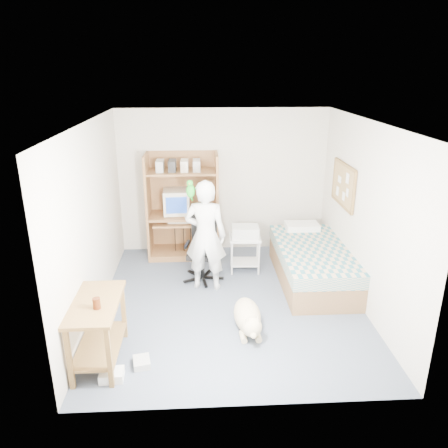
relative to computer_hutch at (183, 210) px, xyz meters
name	(u,v)px	position (x,y,z in m)	size (l,w,h in m)	color
floor	(230,302)	(0.70, -1.74, -0.82)	(4.00, 4.00, 0.00)	#4B5366
wall_back	(223,181)	(0.70, 0.26, 0.43)	(3.60, 0.02, 2.50)	beige
wall_right	(365,217)	(2.50, -1.74, 0.43)	(0.02, 4.00, 2.50)	beige
wall_left	(92,221)	(-1.10, -1.74, 0.43)	(0.02, 4.00, 2.50)	beige
ceiling	(232,122)	(0.70, -1.74, 1.68)	(3.60, 4.00, 0.02)	white
computer_hutch	(183,210)	(0.00, 0.00, 0.00)	(1.20, 0.63, 1.80)	brown
bed	(312,263)	(2.00, -1.12, -0.53)	(1.02, 2.02, 0.66)	brown
side_desk	(98,322)	(-0.85, -2.94, -0.33)	(0.50, 1.00, 0.75)	brown
corkboard	(343,185)	(2.47, -0.84, 0.63)	(0.04, 0.94, 0.66)	olive
office_chair	(203,257)	(0.33, -0.95, -0.46)	(0.56, 0.56, 1.00)	black
person	(206,236)	(0.37, -1.25, 0.01)	(0.61, 0.40, 1.66)	white
parrot	(190,190)	(0.17, -1.24, 0.70)	(0.12, 0.21, 0.34)	#159516
dog	(248,317)	(0.87, -2.40, -0.65)	(0.36, 1.05, 0.39)	tan
printer_cart	(245,248)	(1.00, -0.71, -0.43)	(0.50, 0.41, 0.58)	silver
printer	(245,232)	(1.00, -0.71, -0.15)	(0.42, 0.32, 0.18)	beige
crt_monitor	(176,201)	(-0.11, 0.01, 0.15)	(0.45, 0.48, 0.41)	beige
keyboard	(181,221)	(-0.03, -0.16, -0.15)	(0.45, 0.16, 0.03)	beige
pencil_cup	(202,211)	(0.32, -0.09, 0.00)	(0.08, 0.08, 0.12)	gold
drink_glass	(97,303)	(-0.80, -3.08, -0.01)	(0.08, 0.08, 0.12)	#441C0A
floor_box_a	(112,375)	(-0.67, -3.27, -0.77)	(0.25, 0.20, 0.10)	white
floor_box_b	(142,362)	(-0.38, -3.06, -0.78)	(0.18, 0.22, 0.08)	#B7B7B2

